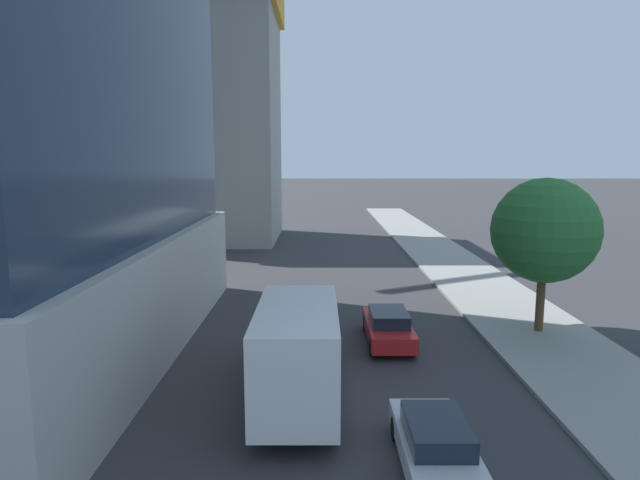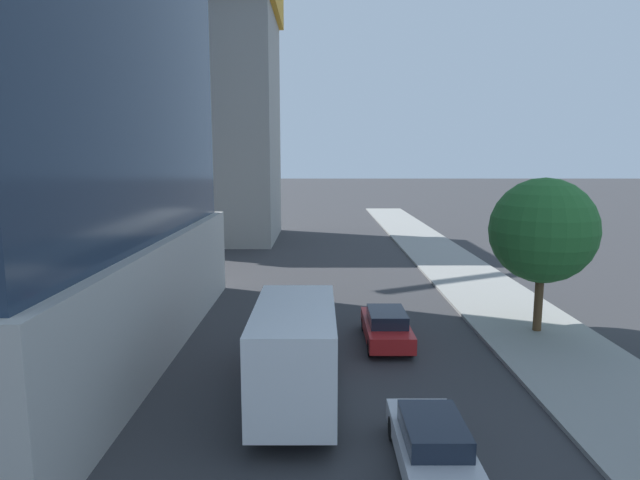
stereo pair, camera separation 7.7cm
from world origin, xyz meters
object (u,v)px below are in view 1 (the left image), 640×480
car_silver (436,448)px  car_red (387,326)px  construction_building (193,98)px  box_truck (297,346)px  street_tree (543,231)px

car_silver → car_red: (-0.00, 9.29, 0.03)m
construction_building → box_truck: construction_building is taller
construction_building → car_red: size_ratio=7.44×
street_tree → car_red: street_tree is taller
street_tree → car_red: (-6.72, -1.21, -3.83)m
car_silver → box_truck: (-3.48, 3.88, 1.14)m
construction_building → box_truck: 37.68m
street_tree → box_truck: size_ratio=0.85×
car_red → construction_building: bearing=116.4°
street_tree → car_silver: size_ratio=1.40×
construction_building → car_silver: 42.61m
street_tree → car_silver: (-6.72, -10.50, -3.85)m
construction_building → car_red: (14.32, -28.90, -12.29)m
car_silver → street_tree: bearing=57.4°
construction_building → street_tree: size_ratio=4.97×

